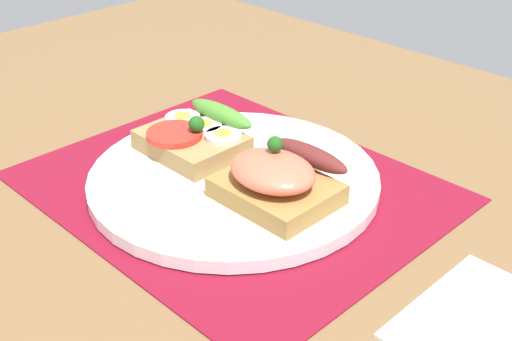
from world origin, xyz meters
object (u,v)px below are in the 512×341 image
(sandwich_egg_tomato, at_px, (195,136))
(sandwich_salmon, at_px, (279,178))
(napkin, at_px, (503,332))
(fork, at_px, (510,330))
(plate, at_px, (234,179))

(sandwich_egg_tomato, distance_m, sandwich_salmon, 0.12)
(napkin, bearing_deg, fork, 3.62)
(napkin, height_order, fork, fork)
(sandwich_salmon, height_order, napkin, sandwich_salmon)
(sandwich_salmon, distance_m, napkin, 0.22)
(sandwich_egg_tomato, height_order, napkin, sandwich_egg_tomato)
(sandwich_salmon, relative_size, fork, 0.65)
(sandwich_salmon, distance_m, fork, 0.23)
(sandwich_egg_tomato, bearing_deg, napkin, -1.61)
(sandwich_salmon, relative_size, napkin, 0.76)
(napkin, bearing_deg, sandwich_salmon, 179.40)
(fork, bearing_deg, plate, 179.01)
(plate, height_order, sandwich_salmon, sandwich_salmon)
(plate, distance_m, napkin, 0.28)
(sandwich_egg_tomato, xyz_separation_m, fork, (0.35, -0.01, -0.02))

